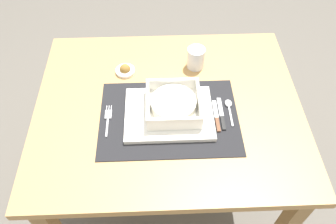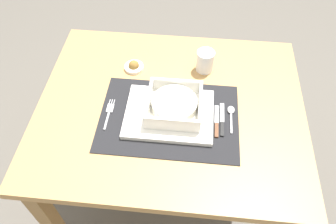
{
  "view_description": "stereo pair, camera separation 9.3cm",
  "coord_description": "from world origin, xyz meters",
  "px_view_note": "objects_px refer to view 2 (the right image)",
  "views": [
    {
      "loc": [
        -0.03,
        -0.73,
        1.59
      ],
      "look_at": [
        -0.0,
        -0.05,
        0.74
      ],
      "focal_mm": 35.5,
      "sensor_mm": 36.0,
      "label": 1
    },
    {
      "loc": [
        0.06,
        -0.73,
        1.59
      ],
      "look_at": [
        -0.0,
        -0.05,
        0.74
      ],
      "focal_mm": 35.5,
      "sensor_mm": 36.0,
      "label": 2
    }
  ],
  "objects_px": {
    "dining_table": "(170,123)",
    "condiment_saucer": "(134,66)",
    "butter_knife": "(222,121)",
    "bread_knife": "(217,123)",
    "porridge_bowl": "(174,105)",
    "drinking_glass": "(205,62)",
    "spoon": "(231,113)",
    "fork": "(109,112)"
  },
  "relations": [
    {
      "from": "dining_table",
      "to": "condiment_saucer",
      "type": "distance_m",
      "value": 0.25
    },
    {
      "from": "dining_table",
      "to": "drinking_glass",
      "type": "bearing_deg",
      "value": 60.07
    },
    {
      "from": "dining_table",
      "to": "butter_knife",
      "type": "distance_m",
      "value": 0.21
    },
    {
      "from": "spoon",
      "to": "bread_knife",
      "type": "bearing_deg",
      "value": -136.01
    },
    {
      "from": "condiment_saucer",
      "to": "bread_knife",
      "type": "bearing_deg",
      "value": -36.73
    },
    {
      "from": "drinking_glass",
      "to": "butter_knife",
      "type": "bearing_deg",
      "value": -75.07
    },
    {
      "from": "bread_knife",
      "to": "condiment_saucer",
      "type": "xyz_separation_m",
      "value": [
        -0.31,
        0.23,
        0.0
      ]
    },
    {
      "from": "butter_knife",
      "to": "porridge_bowl",
      "type": "bearing_deg",
      "value": 172.55
    },
    {
      "from": "condiment_saucer",
      "to": "dining_table",
      "type": "bearing_deg",
      "value": -47.32
    },
    {
      "from": "butter_knife",
      "to": "bread_knife",
      "type": "relative_size",
      "value": 1.04
    },
    {
      "from": "fork",
      "to": "drinking_glass",
      "type": "xyz_separation_m",
      "value": [
        0.31,
        0.24,
        0.03
      ]
    },
    {
      "from": "fork",
      "to": "bread_knife",
      "type": "bearing_deg",
      "value": -3.7
    },
    {
      "from": "dining_table",
      "to": "condiment_saucer",
      "type": "height_order",
      "value": "condiment_saucer"
    },
    {
      "from": "dining_table",
      "to": "bread_knife",
      "type": "relative_size",
      "value": 6.98
    },
    {
      "from": "porridge_bowl",
      "to": "spoon",
      "type": "bearing_deg",
      "value": 4.6
    },
    {
      "from": "dining_table",
      "to": "bread_knife",
      "type": "height_order",
      "value": "bread_knife"
    },
    {
      "from": "spoon",
      "to": "dining_table",
      "type": "bearing_deg",
      "value": 173.97
    },
    {
      "from": "condiment_saucer",
      "to": "drinking_glass",
      "type": "bearing_deg",
      "value": 4.99
    },
    {
      "from": "fork",
      "to": "drinking_glass",
      "type": "relative_size",
      "value": 1.58
    },
    {
      "from": "fork",
      "to": "spoon",
      "type": "bearing_deg",
      "value": 3.2
    },
    {
      "from": "spoon",
      "to": "condiment_saucer",
      "type": "bearing_deg",
      "value": 151.71
    },
    {
      "from": "dining_table",
      "to": "spoon",
      "type": "height_order",
      "value": "spoon"
    },
    {
      "from": "dining_table",
      "to": "condiment_saucer",
      "type": "bearing_deg",
      "value": 132.68
    },
    {
      "from": "porridge_bowl",
      "to": "drinking_glass",
      "type": "xyz_separation_m",
      "value": [
        0.09,
        0.22,
        -0.01
      ]
    },
    {
      "from": "bread_knife",
      "to": "condiment_saucer",
      "type": "distance_m",
      "value": 0.39
    },
    {
      "from": "spoon",
      "to": "drinking_glass",
      "type": "distance_m",
      "value": 0.23
    },
    {
      "from": "spoon",
      "to": "drinking_glass",
      "type": "relative_size",
      "value": 1.37
    },
    {
      "from": "dining_table",
      "to": "drinking_glass",
      "type": "height_order",
      "value": "drinking_glass"
    },
    {
      "from": "dining_table",
      "to": "porridge_bowl",
      "type": "relative_size",
      "value": 5.17
    },
    {
      "from": "drinking_glass",
      "to": "condiment_saucer",
      "type": "relative_size",
      "value": 1.13
    },
    {
      "from": "butter_knife",
      "to": "condiment_saucer",
      "type": "distance_m",
      "value": 0.4
    },
    {
      "from": "spoon",
      "to": "butter_knife",
      "type": "bearing_deg",
      "value": -128.22
    },
    {
      "from": "fork",
      "to": "condiment_saucer",
      "type": "distance_m",
      "value": 0.23
    },
    {
      "from": "butter_knife",
      "to": "bread_knife",
      "type": "distance_m",
      "value": 0.02
    },
    {
      "from": "dining_table",
      "to": "bread_knife",
      "type": "bearing_deg",
      "value": -22.55
    },
    {
      "from": "dining_table",
      "to": "condiment_saucer",
      "type": "xyz_separation_m",
      "value": [
        -0.15,
        0.17,
        0.11
      ]
    },
    {
      "from": "porridge_bowl",
      "to": "spoon",
      "type": "height_order",
      "value": "porridge_bowl"
    },
    {
      "from": "butter_knife",
      "to": "drinking_glass",
      "type": "bearing_deg",
      "value": 105.96
    },
    {
      "from": "spoon",
      "to": "bread_knife",
      "type": "distance_m",
      "value": 0.07
    },
    {
      "from": "porridge_bowl",
      "to": "condiment_saucer",
      "type": "height_order",
      "value": "porridge_bowl"
    },
    {
      "from": "fork",
      "to": "dining_table",
      "type": "bearing_deg",
      "value": 12.98
    },
    {
      "from": "drinking_glass",
      "to": "condiment_saucer",
      "type": "height_order",
      "value": "drinking_glass"
    }
  ]
}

